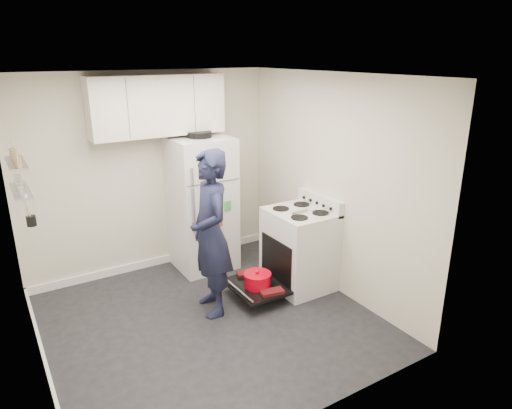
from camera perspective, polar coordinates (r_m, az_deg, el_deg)
room at (r=4.47m, az=-6.83°, el=-1.06°), size 3.21×3.21×2.51m
electric_range at (r=5.46m, az=5.32°, el=-5.64°), size 0.66×0.76×1.10m
open_oven_door at (r=5.27m, az=0.11°, el=-9.77°), size 0.55×0.72×0.24m
refrigerator at (r=5.86m, az=-6.76°, el=0.14°), size 0.72×0.74×1.78m
upper_cabinets at (r=5.59m, az=-12.22°, el=12.01°), size 1.60×0.33×0.70m
wall_shelf_rack at (r=4.42m, az=-27.53°, el=3.08°), size 0.14×0.60×0.61m
person at (r=4.79m, az=-5.70°, el=-3.67°), size 0.52×0.71×1.79m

